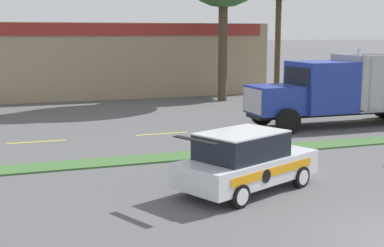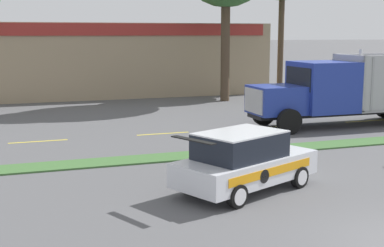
% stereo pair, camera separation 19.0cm
% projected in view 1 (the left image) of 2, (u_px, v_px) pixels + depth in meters
% --- Properties ---
extents(grass_verge, '(120.00, 1.26, 0.06)m').
position_uv_depth(grass_verge, '(238.00, 152.00, 20.20)').
color(grass_verge, '#3D6633').
rests_on(grass_verge, ground_plane).
extents(centre_line_3, '(2.40, 0.14, 0.01)m').
position_uv_depth(centre_line_3, '(37.00, 142.00, 22.19)').
color(centre_line_3, yellow).
rests_on(centre_line_3, ground_plane).
extents(centre_line_4, '(2.40, 0.14, 0.01)m').
position_uv_depth(centre_line_4, '(162.00, 134.00, 23.97)').
color(centre_line_4, yellow).
rests_on(centre_line_4, ground_plane).
extents(centre_line_5, '(2.40, 0.14, 0.01)m').
position_uv_depth(centre_line_5, '(269.00, 127.00, 25.74)').
color(centre_line_5, yellow).
rests_on(centre_line_5, ground_plane).
extents(centre_line_6, '(2.40, 0.14, 0.01)m').
position_uv_depth(centre_line_6, '(363.00, 121.00, 27.52)').
color(centre_line_6, yellow).
rests_on(centre_line_6, ground_plane).
extents(dump_truck_mid, '(11.63, 2.85, 3.72)m').
position_uv_depth(dump_truck_mid, '(343.00, 92.00, 26.00)').
color(dump_truck_mid, black).
rests_on(dump_truck_mid, ground_plane).
extents(rally_car, '(4.75, 3.50, 1.78)m').
position_uv_depth(rally_car, '(246.00, 161.00, 15.16)').
color(rally_car, silver).
rests_on(rally_car, ground_plane).
extents(store_building_backdrop, '(26.16, 12.10, 5.14)m').
position_uv_depth(store_building_backdrop, '(77.00, 58.00, 40.80)').
color(store_building_backdrop, '#9E896B').
rests_on(store_building_backdrop, ground_plane).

